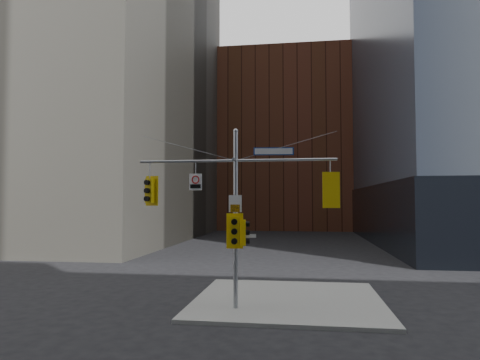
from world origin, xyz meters
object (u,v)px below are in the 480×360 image
(signal_assembly, at_px, (236,200))
(traffic_light_east_arm, at_px, (330,190))
(street_sign_blade, at_px, (274,151))
(traffic_light_west_arm, at_px, (150,191))
(regulatory_sign_arm, at_px, (196,181))
(traffic_light_pole_front, at_px, (235,231))
(traffic_light_pole_side, at_px, (244,233))

(signal_assembly, xyz_separation_m, traffic_light_east_arm, (3.73, 0.00, 0.38))
(street_sign_blade, bearing_deg, signal_assembly, 174.76)
(signal_assembly, relative_size, traffic_light_west_arm, 6.47)
(signal_assembly, relative_size, traffic_light_east_arm, 5.77)
(signal_assembly, distance_m, traffic_light_east_arm, 3.75)
(traffic_light_west_arm, relative_size, street_sign_blade, 0.78)
(regulatory_sign_arm, bearing_deg, traffic_light_pole_front, -1.47)
(signal_assembly, bearing_deg, traffic_light_pole_side, 2.71)
(traffic_light_pole_side, bearing_deg, traffic_light_pole_front, 120.11)
(traffic_light_pole_front, bearing_deg, traffic_light_east_arm, -2.06)
(traffic_light_pole_side, bearing_deg, signal_assembly, 81.74)
(signal_assembly, bearing_deg, traffic_light_pole_front, -90.15)
(traffic_light_east_arm, height_order, street_sign_blade, street_sign_blade)
(signal_assembly, distance_m, regulatory_sign_arm, 1.81)
(traffic_light_pole_side, relative_size, traffic_light_pole_front, 0.73)
(street_sign_blade, relative_size, regulatory_sign_arm, 2.37)
(traffic_light_pole_side, bearing_deg, regulatory_sign_arm, 80.07)
(traffic_light_pole_front, bearing_deg, regulatory_sign_arm, 165.35)
(traffic_light_east_arm, distance_m, street_sign_blade, 2.69)
(signal_assembly, bearing_deg, regulatory_sign_arm, -179.29)
(signal_assembly, xyz_separation_m, traffic_light_west_arm, (-3.60, 0.01, 0.38))
(street_sign_blade, bearing_deg, traffic_light_pole_side, 174.07)
(traffic_light_pole_front, bearing_deg, street_sign_blade, 3.84)
(traffic_light_west_arm, height_order, street_sign_blade, street_sign_blade)
(traffic_light_west_arm, relative_size, traffic_light_pole_front, 0.89)
(traffic_light_east_arm, height_order, traffic_light_pole_side, traffic_light_east_arm)
(regulatory_sign_arm, bearing_deg, traffic_light_east_arm, 7.25)
(traffic_light_east_arm, bearing_deg, traffic_light_west_arm, -4.67)
(traffic_light_west_arm, height_order, traffic_light_east_arm, traffic_light_east_arm)
(traffic_light_west_arm, height_order, traffic_light_pole_side, traffic_light_west_arm)
(street_sign_blade, bearing_deg, traffic_light_east_arm, -5.41)
(traffic_light_west_arm, relative_size, traffic_light_pole_side, 1.21)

